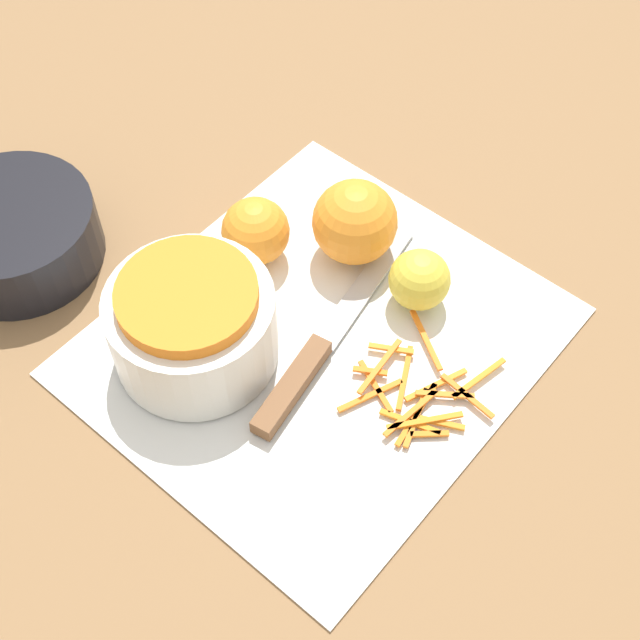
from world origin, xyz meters
TOP-DOWN VIEW (x-y plane):
  - ground_plane at (0.00, 0.00)m, footprint 4.00×4.00m
  - cutting_board at (0.00, 0.00)m, footprint 0.40×0.36m
  - bowl_speckled at (-0.08, 0.08)m, footprint 0.15×0.15m
  - bowl_dark at (-0.11, 0.30)m, footprint 0.16×0.16m
  - knife at (-0.03, -0.01)m, footprint 0.27×0.07m
  - orange_left at (0.10, 0.04)m, footprint 0.08×0.08m
  - orange_right at (0.04, 0.11)m, footprint 0.07×0.07m
  - lemon at (0.10, -0.04)m, footprint 0.06×0.06m
  - peel_pile at (0.01, -0.10)m, footprint 0.14×0.13m

SIDE VIEW (x-z plane):
  - ground_plane at x=0.00m, z-range 0.00..0.00m
  - cutting_board at x=0.00m, z-range 0.00..0.01m
  - peel_pile at x=0.01m, z-range 0.00..0.01m
  - knife at x=-0.03m, z-range 0.00..0.02m
  - bowl_dark at x=-0.11m, z-range 0.00..0.06m
  - lemon at x=0.10m, z-range 0.01..0.06m
  - orange_right at x=0.04m, z-range 0.01..0.07m
  - orange_left at x=0.10m, z-range 0.01..0.09m
  - bowl_speckled at x=-0.08m, z-range 0.00..0.10m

